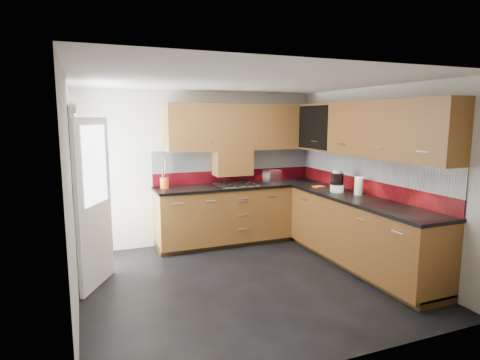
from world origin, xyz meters
name	(u,v)px	position (x,y,z in m)	size (l,w,h in m)	color
room	(246,160)	(0.00, 0.00, 1.50)	(4.00, 3.80, 2.64)	black
base_cabinets	(294,224)	(1.07, 0.72, 0.44)	(2.70, 3.20, 0.95)	#5E3015
countertop	(294,192)	(1.05, 0.70, 0.92)	(2.72, 3.22, 0.04)	black
backsplash	(300,170)	(1.28, 0.93, 1.21)	(2.70, 3.20, 0.54)	maroon
upper_cabinets	(303,128)	(1.23, 0.78, 1.84)	(2.50, 3.20, 0.72)	#5E3015
extractor_hood	(232,163)	(0.45, 1.64, 1.28)	(0.60, 0.33, 0.40)	#5E3015
glass_cabinet	(321,126)	(1.71, 1.07, 1.87)	(0.32, 0.80, 0.66)	black
back_door	(84,198)	(-1.78, 0.75, 1.03)	(0.42, 1.19, 2.04)	white
gas_hob	(236,184)	(0.45, 1.47, 0.96)	(0.61, 0.53, 0.05)	silver
utensil_pot	(164,182)	(-0.65, 1.61, 1.04)	(0.13, 0.13, 0.46)	#D34A13
toaster	(272,176)	(1.13, 1.58, 1.04)	(0.32, 0.25, 0.20)	silver
food_processor	(337,182)	(1.57, 0.40, 1.08)	(0.19, 0.19, 0.31)	white
paper_towel	(359,186)	(1.72, 0.10, 1.06)	(0.12, 0.12, 0.24)	white
orange_cloth	(319,187)	(1.55, 0.83, 0.95)	(0.15, 0.13, 0.02)	#D64617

